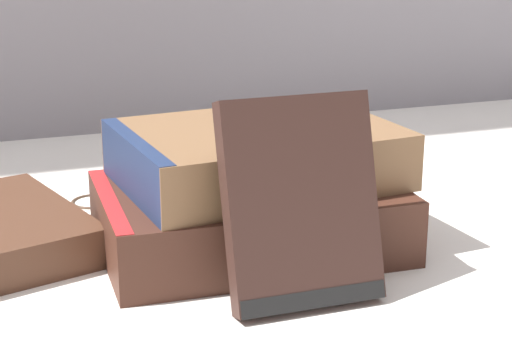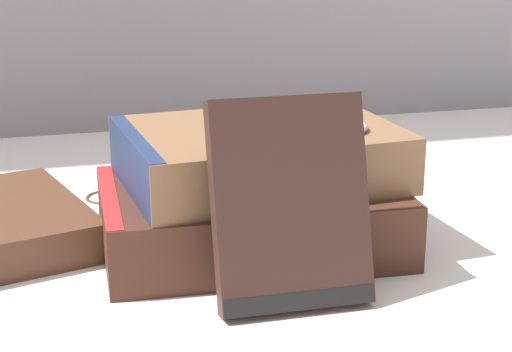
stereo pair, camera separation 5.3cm
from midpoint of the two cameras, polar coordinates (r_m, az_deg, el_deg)
name	(u,v)px [view 1 (the left image)]	position (r m, az deg, el deg)	size (l,w,h in m)	color
ground_plane	(204,275)	(0.62, -5.93, -6.64)	(3.00, 3.00, 0.00)	white
book_flat_bottom	(242,218)	(0.66, -3.21, -2.84)	(0.23, 0.16, 0.05)	#422319
book_flat_top	(251,155)	(0.66, -2.65, 1.37)	(0.22, 0.17, 0.04)	brown
book_leaning_front	(301,210)	(0.56, 0.36, -2.29)	(0.10, 0.06, 0.14)	#331E19
pocket_watch	(334,125)	(0.65, 2.92, 3.40)	(0.05, 0.05, 0.01)	silver
reading_glasses	(120,196)	(0.80, -10.96, -1.35)	(0.10, 0.05, 0.00)	#4C3828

